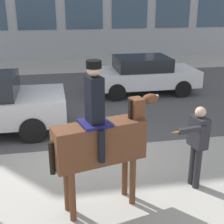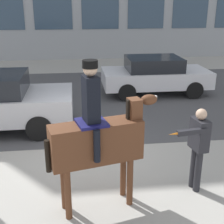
# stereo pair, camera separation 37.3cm
# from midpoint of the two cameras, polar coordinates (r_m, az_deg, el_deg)

# --- Properties ---
(ground_plane) EXTENTS (80.00, 80.00, 0.00)m
(ground_plane) POSITION_cam_midpoint_polar(r_m,az_deg,el_deg) (7.39, -2.80, -8.14)
(ground_plane) COLOR #9E9B93
(road_surface) EXTENTS (25.23, 8.50, 0.01)m
(road_surface) POSITION_cam_midpoint_polar(r_m,az_deg,el_deg) (11.79, -4.51, 2.70)
(road_surface) COLOR #444447
(road_surface) RESTS_ON ground_plane
(mounted_horse_lead) EXTENTS (1.91, 0.79, 2.61)m
(mounted_horse_lead) POSITION_cam_midpoint_polar(r_m,az_deg,el_deg) (5.14, -0.49, -4.75)
(mounted_horse_lead) COLOR #59331E
(mounted_horse_lead) RESTS_ON ground_plane
(pedestrian_bystander) EXTENTS (0.82, 0.53, 1.64)m
(pedestrian_bystander) POSITION_cam_midpoint_polar(r_m,az_deg,el_deg) (6.03, 17.17, -5.57)
(pedestrian_bystander) COLOR #232328
(pedestrian_bystander) RESTS_ON ground_plane
(street_car_far_lane) EXTENTS (4.06, 1.94, 1.42)m
(street_car_far_lane) POSITION_cam_midpoint_polar(r_m,az_deg,el_deg) (12.25, 8.73, 6.77)
(street_car_far_lane) COLOR silver
(street_car_far_lane) RESTS_ON ground_plane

